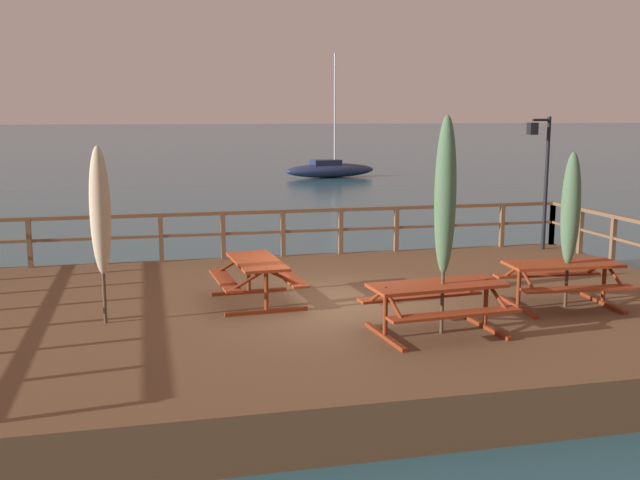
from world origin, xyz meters
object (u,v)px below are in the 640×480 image
object	(u,v)px
picnic_table_mid_centre	(257,272)
picnic_table_front_left	(562,275)
sailboat_distant	(330,169)
patio_umbrella_tall_front	(571,209)
patio_umbrella_tall_back_left	(445,197)
lamp_post_hooked	(541,163)
patio_umbrella_tall_mid_left	(100,212)
picnic_table_front_right	(437,297)

from	to	relation	value
picnic_table_mid_centre	picnic_table_front_left	distance (m)	5.23
sailboat_distant	picnic_table_mid_centre	bearing A→B (deg)	-106.18
picnic_table_mid_centre	patio_umbrella_tall_front	xyz separation A→B (m)	(5.09, -1.48, 1.13)
picnic_table_mid_centre	patio_umbrella_tall_back_left	xyz separation A→B (m)	(2.43, -2.43, 1.51)
patio_umbrella_tall_front	lamp_post_hooked	bearing A→B (deg)	65.31
patio_umbrella_tall_mid_left	patio_umbrella_tall_front	xyz separation A→B (m)	(7.61, -0.78, -0.09)
lamp_post_hooked	picnic_table_front_right	bearing A→B (deg)	-130.36
patio_umbrella_tall_back_left	patio_umbrella_tall_mid_left	bearing A→B (deg)	160.72
picnic_table_front_right	picnic_table_front_left	world-z (taller)	same
patio_umbrella_tall_mid_left	lamp_post_hooked	bearing A→B (deg)	22.99
patio_umbrella_tall_mid_left	sailboat_distant	bearing A→B (deg)	70.26
picnic_table_front_right	patio_umbrella_tall_back_left	distance (m)	1.51
picnic_table_front_left	patio_umbrella_tall_mid_left	distance (m)	7.69
picnic_table_front_right	patio_umbrella_tall_front	xyz separation A→B (m)	(2.74, 0.94, 1.12)
patio_umbrella_tall_mid_left	sailboat_distant	xyz separation A→B (m)	(12.11, 33.75, -1.98)
picnic_table_front_left	patio_umbrella_tall_mid_left	world-z (taller)	patio_umbrella_tall_mid_left
patio_umbrella_tall_mid_left	picnic_table_mid_centre	bearing A→B (deg)	15.52
sailboat_distant	patio_umbrella_tall_mid_left	bearing A→B (deg)	-109.74
patio_umbrella_tall_front	lamp_post_hooked	size ratio (longest dim) A/B	0.83
picnic_table_front_right	patio_umbrella_tall_back_left	size ratio (longest dim) A/B	0.66
picnic_table_mid_centre	sailboat_distant	size ratio (longest dim) A/B	0.24
lamp_post_hooked	sailboat_distant	xyz separation A→B (m)	(2.21, 29.55, -2.31)
picnic_table_front_right	patio_umbrella_tall_front	distance (m)	3.10
picnic_table_mid_centre	picnic_table_front_left	size ratio (longest dim) A/B	0.94
picnic_table_front_left	patio_umbrella_tall_back_left	world-z (taller)	patio_umbrella_tall_back_left
picnic_table_mid_centre	picnic_table_front_right	bearing A→B (deg)	-45.79
picnic_table_front_left	lamp_post_hooked	xyz separation A→B (m)	(2.35, 4.93, 1.55)
picnic_table_front_right	patio_umbrella_tall_back_left	bearing A→B (deg)	-9.54
picnic_table_mid_centre	patio_umbrella_tall_front	distance (m)	5.42
picnic_table_mid_centre	lamp_post_hooked	xyz separation A→B (m)	(7.38, 3.50, 1.56)
picnic_table_front_right	patio_umbrella_tall_mid_left	xyz separation A→B (m)	(-4.87, 1.72, 1.21)
picnic_table_front_right	sailboat_distant	size ratio (longest dim) A/B	0.28
picnic_table_front_left	patio_umbrella_tall_back_left	size ratio (longest dim) A/B	0.62
patio_umbrella_tall_back_left	sailboat_distant	world-z (taller)	sailboat_distant
picnic_table_front_left	patio_umbrella_tall_mid_left	xyz separation A→B (m)	(-7.55, 0.73, 1.21)
picnic_table_front_right	patio_umbrella_tall_front	world-z (taller)	patio_umbrella_tall_front
patio_umbrella_tall_mid_left	sailboat_distant	world-z (taller)	sailboat_distant
picnic_table_front_left	patio_umbrella_tall_front	world-z (taller)	patio_umbrella_tall_front
picnic_table_mid_centre	patio_umbrella_tall_mid_left	distance (m)	2.88
patio_umbrella_tall_back_left	patio_umbrella_tall_mid_left	xyz separation A→B (m)	(-4.95, 1.73, -0.29)
patio_umbrella_tall_back_left	patio_umbrella_tall_mid_left	world-z (taller)	patio_umbrella_tall_back_left
sailboat_distant	patio_umbrella_tall_front	bearing A→B (deg)	-97.43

